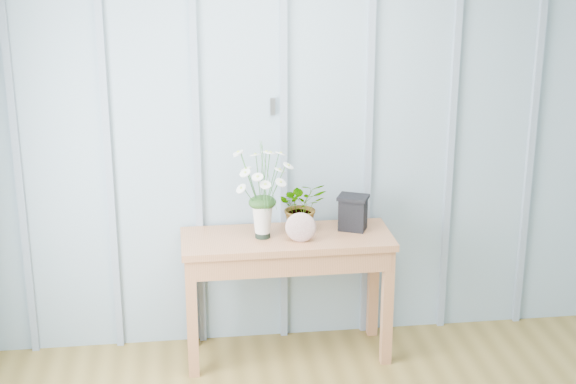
{
  "coord_description": "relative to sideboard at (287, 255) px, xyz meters",
  "views": [
    {
      "loc": [
        -0.87,
        -2.64,
        2.57
      ],
      "look_at": [
        -0.26,
        1.94,
        1.03
      ],
      "focal_mm": 55.0,
      "sensor_mm": 36.0,
      "label": 1
    }
  ],
  "objects": [
    {
      "name": "carved_box",
      "position": [
        0.39,
        0.05,
        0.22
      ],
      "size": [
        0.21,
        0.19,
        0.21
      ],
      "color": "black",
      "rests_on": "sideboard"
    },
    {
      "name": "sideboard",
      "position": [
        0.0,
        0.0,
        0.0
      ],
      "size": [
        1.2,
        0.45,
        0.75
      ],
      "color": "#9B613C",
      "rests_on": "ground"
    },
    {
      "name": "room_shell",
      "position": [
        0.26,
        -1.08,
        1.35
      ],
      "size": [
        4.0,
        4.5,
        2.5
      ],
      "color": "#8AA3B1",
      "rests_on": "ground"
    },
    {
      "name": "spider_plant",
      "position": [
        0.1,
        0.08,
        0.27
      ],
      "size": [
        0.29,
        0.25,
        0.3
      ],
      "primitive_type": "imported",
      "rotation": [
        0.0,
        0.0,
        0.07
      ],
      "color": "#183A14",
      "rests_on": "sideboard"
    },
    {
      "name": "felt_disc_vessel",
      "position": [
        0.07,
        -0.1,
        0.2
      ],
      "size": [
        0.18,
        0.08,
        0.17
      ],
      "primitive_type": "ellipsoid",
      "rotation": [
        0.0,
        0.0,
        -0.19
      ],
      "color": "brown",
      "rests_on": "sideboard"
    },
    {
      "name": "daisy_vase",
      "position": [
        -0.14,
        -0.0,
        0.45
      ],
      "size": [
        0.38,
        0.29,
        0.54
      ],
      "color": "black",
      "rests_on": "sideboard"
    }
  ]
}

